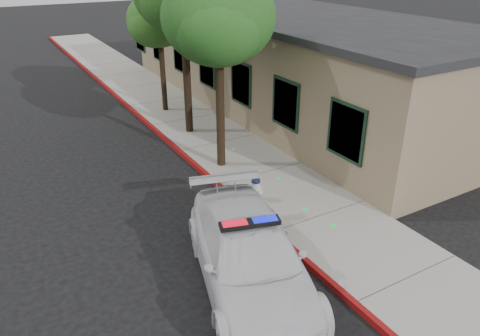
% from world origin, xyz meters
% --- Properties ---
extents(ground, '(120.00, 120.00, 0.00)m').
position_xyz_m(ground, '(0.00, 0.00, 0.00)').
color(ground, black).
rests_on(ground, ground).
extents(sidewalk, '(3.20, 60.00, 0.15)m').
position_xyz_m(sidewalk, '(1.60, 3.00, 0.07)').
color(sidewalk, '#9A958C').
rests_on(sidewalk, ground).
extents(red_curb, '(0.14, 60.00, 0.16)m').
position_xyz_m(red_curb, '(0.06, 3.00, 0.08)').
color(red_curb, maroon).
rests_on(red_curb, ground).
extents(clapboard_building, '(7.30, 20.89, 4.24)m').
position_xyz_m(clapboard_building, '(6.69, 9.00, 2.13)').
color(clapboard_building, '#977B63').
rests_on(clapboard_building, ground).
extents(police_car, '(3.54, 5.67, 1.65)m').
position_xyz_m(police_car, '(-1.45, -1.28, 0.77)').
color(police_car, silver).
rests_on(police_car, ground).
extents(fire_hydrant, '(0.42, 0.37, 0.73)m').
position_xyz_m(fire_hydrant, '(0.51, 1.59, 0.52)').
color(fire_hydrant, silver).
rests_on(fire_hydrant, sidewalk).
extents(street_tree_near, '(3.38, 3.56, 6.18)m').
position_xyz_m(street_tree_near, '(0.81, 4.24, 4.76)').
color(street_tree_near, black).
rests_on(street_tree_near, sidewalk).
extents(street_tree_far, '(2.86, 2.65, 5.02)m').
position_xyz_m(street_tree_far, '(1.36, 10.58, 3.92)').
color(street_tree_far, black).
rests_on(street_tree_far, sidewalk).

